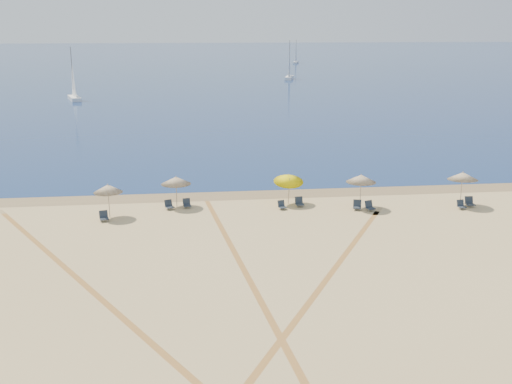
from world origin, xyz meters
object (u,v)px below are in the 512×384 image
chair_4 (282,205)px  umbrella_4 (361,179)px  umbrella_2 (176,180)px  umbrella_1 (108,189)px  chair_9 (470,202)px  chair_1 (104,217)px  umbrella_5 (463,176)px  sailboat_1 (289,68)px  chair_6 (357,205)px  chair_7 (370,206)px  sailboat_0 (73,84)px  umbrella_3 (289,178)px  sailboat_2 (296,56)px  chair_3 (187,204)px  chair_8 (461,205)px  chair_5 (299,202)px  chair_2 (169,205)px

chair_4 → umbrella_4: bearing=-20.2°
umbrella_2 → umbrella_4: size_ratio=0.92×
umbrella_1 → umbrella_4: 18.02m
chair_9 → chair_1: bearing=-177.7°
umbrella_5 → sailboat_1: sailboat_1 is taller
chair_9 → sailboat_1: sailboat_1 is taller
chair_6 → umbrella_5: bearing=16.8°
chair_4 → chair_9: bearing=-20.7°
chair_6 → umbrella_1: bearing=-164.8°
umbrella_2 → chair_4: 7.96m
chair_7 → sailboat_0: (-32.81, 69.73, 2.48)m
umbrella_3 → sailboat_2: bearing=79.7°
chair_3 → chair_8: size_ratio=1.07×
chair_6 → chair_7: size_ratio=0.99×
umbrella_3 → umbrella_4: size_ratio=0.99×
umbrella_1 → chair_5: bearing=4.7°
chair_4 → chair_6: 5.48m
umbrella_1 → chair_7: bearing=-1.4°
umbrella_2 → chair_4: bearing=-10.8°
umbrella_1 → sailboat_1: 111.12m
umbrella_3 → chair_4: (-0.68, -1.23, -1.71)m
umbrella_2 → sailboat_1: bearing=76.1°
chair_1 → chair_8: (25.61, -0.08, -0.02)m
umbrella_5 → sailboat_0: sailboat_0 is taller
umbrella_3 → chair_1: bearing=-169.1°
umbrella_4 → chair_5: (-4.36, 0.86, -1.91)m
chair_5 → umbrella_3: bearing=129.7°
chair_3 → chair_4: 7.00m
chair_6 → sailboat_2: size_ratio=0.10×
chair_5 → sailboat_0: bearing=106.4°
chair_5 → sailboat_1: sailboat_1 is taller
chair_3 → sailboat_2: 171.21m
chair_5 → sailboat_1: (16.95, 105.70, 2.50)m
chair_7 → sailboat_0: bearing=99.2°
umbrella_1 → umbrella_5: (25.62, -0.00, 0.17)m
umbrella_1 → chair_1: bearing=-112.5°
chair_2 → chair_3: (1.29, 0.26, -0.01)m
chair_3 → sailboat_1: bearing=65.3°
umbrella_1 → chair_8: size_ratio=3.56×
umbrella_4 → chair_1: 18.44m
chair_2 → umbrella_4: bearing=-29.4°
chair_1 → chair_8: bearing=-15.3°
umbrella_5 → chair_4: 13.52m
chair_8 → sailboat_0: sailboat_0 is taller
chair_9 → chair_6: bearing=-179.7°
chair_9 → chair_8: bearing=-149.0°
umbrella_2 → umbrella_4: umbrella_4 is taller
chair_6 → chair_9: (8.49, -0.17, 0.01)m
umbrella_2 → umbrella_5: bearing=-5.5°
chair_2 → chair_4: (8.19, -0.92, -0.02)m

